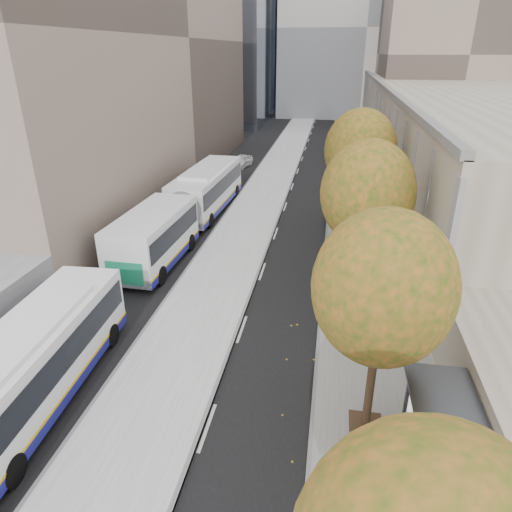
# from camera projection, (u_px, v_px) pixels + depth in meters

# --- Properties ---
(bus_platform) EXTENTS (4.25, 150.00, 0.15)m
(bus_platform) POSITION_uv_depth(u_px,v_px,m) (256.00, 208.00, 36.29)
(bus_platform) COLOR #ABABAB
(bus_platform) RESTS_ON ground
(sidewalk) EXTENTS (4.75, 150.00, 0.08)m
(sidewalk) POSITION_uv_depth(u_px,v_px,m) (358.00, 214.00, 35.09)
(sidewalk) COLOR gray
(sidewalk) RESTS_ON ground
(building_tan) EXTENTS (18.00, 92.00, 8.00)m
(building_tan) POSITION_uv_depth(u_px,v_px,m) (445.00, 115.00, 57.77)
(building_tan) COLOR gray
(building_tan) RESTS_ON ground
(building_midrise) EXTENTS (24.00, 46.00, 25.00)m
(building_midrise) POSITION_uv_depth(u_px,v_px,m) (55.00, 38.00, 39.37)
(building_midrise) COLOR gray
(building_midrise) RESTS_ON ground
(building_far_block) EXTENTS (30.00, 18.00, 30.00)m
(building_far_block) POSITION_uv_depth(u_px,v_px,m) (365.00, 29.00, 83.40)
(building_far_block) COLOR #B0A8A0
(building_far_block) RESTS_ON ground
(bus_shelter) EXTENTS (1.90, 4.40, 2.53)m
(bus_shelter) POSITION_uv_depth(u_px,v_px,m) (455.00, 429.00, 12.38)
(bus_shelter) COLOR #383A3F
(bus_shelter) RESTS_ON sidewalk
(tree_c) EXTENTS (4.20, 4.20, 7.28)m
(tree_c) POSITION_uv_depth(u_px,v_px,m) (383.00, 288.00, 13.26)
(tree_c) COLOR black
(tree_c) RESTS_ON sidewalk
(tree_d) EXTENTS (4.40, 4.40, 7.60)m
(tree_d) POSITION_uv_depth(u_px,v_px,m) (367.00, 193.00, 21.25)
(tree_d) COLOR black
(tree_d) RESTS_ON sidewalk
(tree_e) EXTENTS (4.60, 4.60, 7.92)m
(tree_e) POSITION_uv_depth(u_px,v_px,m) (360.00, 150.00, 29.25)
(tree_e) COLOR black
(tree_e) RESTS_ON sidewalk
(bus_far) EXTENTS (3.61, 19.35, 3.21)m
(bus_far) POSITION_uv_depth(u_px,v_px,m) (188.00, 206.00, 31.51)
(bus_far) COLOR white
(bus_far) RESTS_ON ground
(distant_car) EXTENTS (2.34, 4.10, 1.32)m
(distant_car) POSITION_uv_depth(u_px,v_px,m) (241.00, 161.00, 48.93)
(distant_car) COLOR silver
(distant_car) RESTS_ON ground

